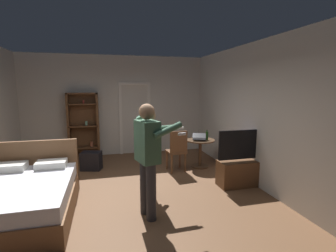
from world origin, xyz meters
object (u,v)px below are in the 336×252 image
Objects in this scene: side_table at (200,148)px; suitcase_dark at (91,161)px; person_blue_shirt at (148,153)px; person_striped_shirt at (150,147)px; wooden_chair at (177,149)px; laptop at (199,138)px; tv_flatscreen at (241,169)px; bed at (22,198)px; bottle_on_table at (207,136)px; bookshelf at (84,123)px.

side_table is 1.55× the size of suitcase_dark.
person_blue_shirt reaches higher than person_striped_shirt.
wooden_chair is at bearing 55.10° from person_striped_shirt.
person_blue_shirt is at bearing -103.45° from person_striped_shirt.
person_blue_shirt reaches higher than laptop.
side_table is (-0.36, 1.33, 0.13)m from tv_flatscreen.
suitcase_dark is at bearing 110.72° from person_blue_shirt.
wooden_chair is 2.11m from suitcase_dark.
side_table is 0.45× the size of person_striped_shirt.
wooden_chair is 2.14× the size of suitcase_dark.
suitcase_dark is (-2.59, 0.49, -0.53)m from laptop.
person_blue_shirt is at bearing -118.24° from wooden_chair.
person_blue_shirt is (1.89, -0.47, 0.72)m from bed.
bottle_on_table is (3.71, 1.54, 0.50)m from bed.
laptop is 0.67m from wooden_chair.
bottle_on_table reaches higher than laptop.
bottle_on_table is at bearing 5.74° from suitcase_dark.
person_striped_shirt is 2.30m from suitcase_dark.
tv_flatscreen is at bearing -42.30° from bookshelf.
bed is at bearing 166.00° from person_blue_shirt.
suitcase_dark is at bearing -79.05° from bookshelf.
bookshelf is 1.40m from suitcase_dark.
bookshelf is at bearing 150.82° from bottle_on_table.
suitcase_dark is at bearing 169.29° from bottle_on_table.
person_striped_shirt is (2.05, 0.19, 0.63)m from bed.
laptop is 0.43× the size of wooden_chair.
bottle_on_table is at bearing -12.13° from laptop.
tv_flatscreen is 2.50× the size of suitcase_dark.
tv_flatscreen is at bearing -75.00° from side_table.
side_table is 2.69m from suitcase_dark.
tv_flatscreen is at bearing -80.17° from bottle_on_table.
bookshelf reaches higher than bed.
person_blue_shirt reaches higher than tv_flatscreen.
bookshelf is 3.97× the size of suitcase_dark.
bottle_on_table is 2.89m from suitcase_dark.
laptop is 0.26× the size of person_striped_shirt.
bed reaches higher than wooden_chair.
suitcase_dark is at bearing 65.73° from bed.
suitcase_dark is (-1.98, 0.65, -0.32)m from wooden_chair.
laptop is 0.24× the size of person_blue_shirt.
bed is 3.94m from tv_flatscreen.
person_striped_shirt is (-1.52, -1.43, 0.46)m from side_table.
laptop is 0.20m from bottle_on_table.
side_table is 2.14m from person_striped_shirt.
suitcase_dark is at bearing 169.40° from laptop.
person_blue_shirt is (-1.63, -2.06, 0.27)m from laptop.
laptop is (-0.40, 1.29, 0.40)m from tv_flatscreen.
tv_flatscreen reaches higher than bed.
person_striped_shirt is at bearing 76.55° from person_blue_shirt.
bed is at bearing -155.54° from side_table.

